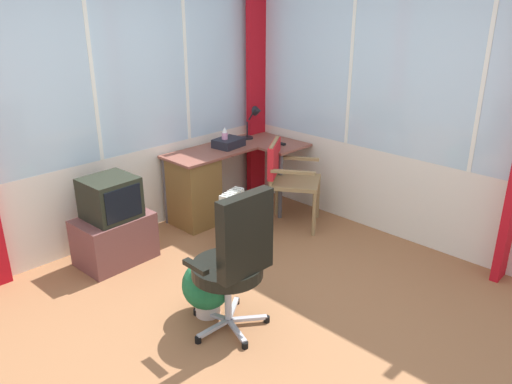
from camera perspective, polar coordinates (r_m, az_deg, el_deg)
ground at (r=3.82m, az=-0.86°, el=-15.01°), size 5.06×4.81×0.06m
north_window_panel at (r=4.74m, az=-17.91°, el=9.83°), size 4.06×0.07×2.73m
east_window_panel at (r=4.83m, az=17.03°, el=10.11°), size 0.07×3.81×2.73m
curtain_corner at (r=5.79m, az=0.14°, el=12.33°), size 0.28×0.08×2.63m
desk at (r=5.22m, az=-6.34°, el=0.75°), size 1.43×0.84×0.74m
desk_lamp at (r=5.62m, az=-0.08°, el=8.48°), size 0.22×0.19×0.37m
tv_remote at (r=5.44m, az=2.65°, el=5.53°), size 0.05×0.15×0.02m
spray_bottle at (r=5.31m, az=-3.56°, el=6.14°), size 0.06×0.06×0.22m
paper_tray at (r=5.34m, az=-3.12°, el=5.60°), size 0.33×0.27×0.09m
wooden_armchair at (r=5.09m, az=3.19°, el=2.32°), size 0.67×0.67×0.88m
office_chair at (r=3.41m, az=-2.36°, el=-7.35°), size 0.60×0.58×1.08m
tv_on_stand at (r=4.61m, az=-15.84°, el=-3.61°), size 0.66×0.47×0.79m
space_heater at (r=4.64m, az=-2.51°, el=-3.23°), size 0.37×0.24×0.59m
potted_plant at (r=3.78m, az=-5.57°, el=-10.57°), size 0.37×0.37×0.44m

